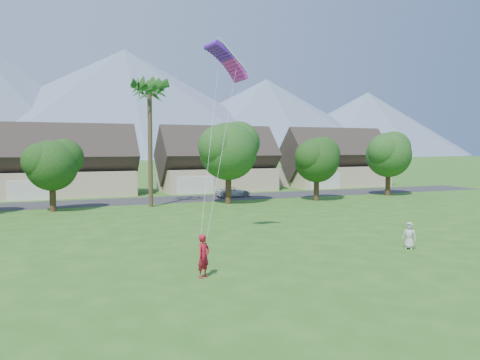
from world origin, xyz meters
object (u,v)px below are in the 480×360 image
kite_flyer (204,256)px  watcher (409,235)px  parked_car (233,192)px  parafoil_kite (228,59)px

kite_flyer → watcher: kite_flyer is taller
kite_flyer → parked_car: kite_flyer is taller
watcher → parked_car: (0.82, 30.30, -0.20)m
kite_flyer → watcher: (12.84, 1.22, -0.19)m
watcher → parked_car: bearing=143.1°
watcher → kite_flyer: bearing=-119.9°
kite_flyer → watcher: 12.90m
watcher → parafoil_kite: 15.05m
kite_flyer → watcher: bearing=-29.0°
watcher → parafoil_kite: (-8.90, 6.14, 10.47)m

